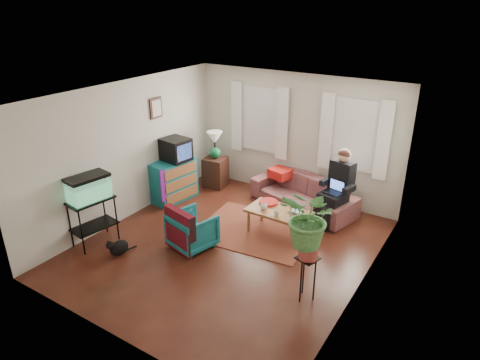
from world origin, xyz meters
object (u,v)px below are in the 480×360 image
Objects in this scene: sofa at (303,188)px; coffee_table at (279,222)px; armchair at (192,229)px; plant_stand at (306,278)px; dresser at (174,180)px; side_table at (216,172)px; aquarium_stand at (94,222)px.

sofa reaches higher than coffee_table.
armchair is 2.21m from plant_stand.
dresser reaches higher than plant_stand.
coffee_table is 1.82m from plant_stand.
side_table is 3.12m from aquarium_stand.
plant_stand reaches higher than side_table.
sofa is 2.11m from side_table.
sofa is at bearing 94.45° from coffee_table.
side_table is at bearing 79.60° from dresser.
sofa is at bearing -98.43° from armchair.
coffee_table is (2.18, -1.12, -0.10)m from side_table.
plant_stand is at bearing -37.02° from side_table.
sofa is 2.59× the size of aquarium_stand.
sofa is 4.01m from aquarium_stand.
plant_stand is at bearing 18.27° from aquarium_stand.
coffee_table is (2.52, -0.10, -0.20)m from dresser.
dresser reaches higher than armchair.
coffee_table is at bearing 5.79° from dresser.
side_table is at bearing 153.94° from coffee_table.
dresser is 0.85× the size of coffee_table.
dresser is (-2.45, -1.09, 0.01)m from sofa.
plant_stand is at bearing -14.13° from dresser.
side_table is at bearing 92.89° from aquarium_stand.
armchair reaches higher than coffee_table.
plant_stand is (3.68, -1.49, -0.09)m from dresser.
dresser is 2.07m from aquarium_stand.
plant_stand is (3.34, -2.52, 0.00)m from side_table.
armchair is (-0.96, -2.35, -0.08)m from sofa.
side_table is 0.70× the size of dresser.
aquarium_stand is 1.70m from armchair.
dresser is 1.41× the size of plant_stand.
coffee_table is at bearing 129.75° from plant_stand.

